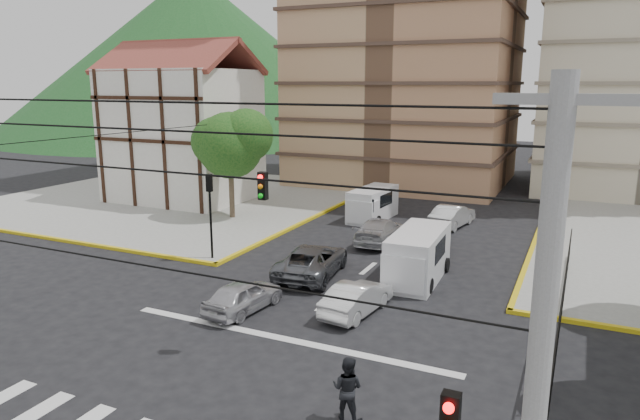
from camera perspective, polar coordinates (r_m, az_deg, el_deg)
The scene contains 18 objects.
ground at distance 20.18m, azimuth -5.36°, elevation -14.01°, with size 160.00×160.00×0.00m, color black.
sidewalk_nw at distance 46.86m, azimuth -14.19°, elevation 1.20°, with size 26.00×26.00×0.15m, color gray.
stop_line at distance 21.11m, azimuth -3.68°, elevation -12.71°, with size 13.00×0.40×0.01m, color silver.
tudor_building at distance 45.53m, azimuth -13.56°, elevation 7.50°, with size 10.80×8.05×12.23m.
distant_hill at distance 107.07m, azimuth -12.30°, elevation 14.98°, with size 70.00×70.00×28.00m, color #194D1D.
park_fence at distance 21.94m, azimuth 22.62°, elevation -12.71°, with size 0.10×22.50×1.66m, color black, non-canonical shape.
tree_tudor at distance 38.14m, azimuth -8.86°, elevation 6.72°, with size 5.39×4.40×7.43m.
traffic_light_nw at distance 29.47m, azimuth -10.95°, elevation 0.80°, with size 0.28×0.22×4.40m.
traffic_light_hanging at distance 16.63m, azimuth -9.31°, elevation 1.63°, with size 18.00×9.12×0.92m.
van_right_lane at distance 26.77m, azimuth 9.63°, elevation -4.72°, with size 2.19×5.23×2.33m.
van_left_lane at distance 38.29m, azimuth 5.17°, elevation 0.50°, with size 2.19×4.85×2.13m.
car_silver_front_left at distance 23.38m, azimuth -7.69°, elevation -8.49°, with size 1.54×3.83×1.30m, color #BCBBC1.
car_white_front_right at distance 23.01m, azimuth 3.70°, elevation -8.76°, with size 1.37×3.94×1.30m, color white.
car_grey_mid_left at distance 27.27m, azimuth -0.82°, elevation -5.06°, with size 2.48×5.39×1.50m, color #56595E.
car_silver_rear_left at distance 32.98m, azimuth 6.00°, elevation -2.05°, with size 2.01×4.95×1.44m, color #B7B8BD.
car_darkgrey_mid_right at distance 32.04m, azimuth 10.86°, elevation -2.71°, with size 1.62×4.03×1.37m, color #262628.
car_white_rear_right at distance 37.41m, azimuth 13.10°, elevation -0.56°, with size 1.53×4.38×1.44m, color silver.
pedestrian_crosswalk at distance 16.22m, azimuth 2.75°, elevation -17.40°, with size 0.89×0.69×1.82m, color black.
Camera 1 is at (9.26, -15.50, 9.01)m, focal length 32.00 mm.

